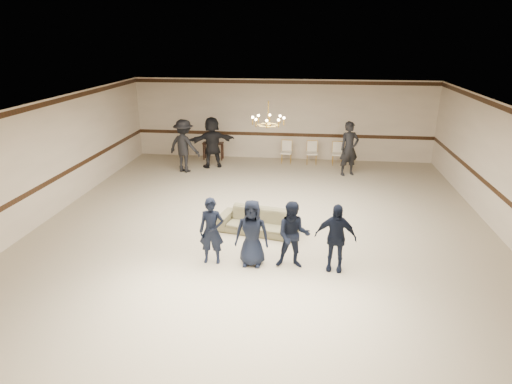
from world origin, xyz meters
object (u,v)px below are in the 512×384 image
Objects in this scene: console_table at (213,151)px; banquet_chair_mid at (312,153)px; settee at (258,221)px; adult_mid at (212,142)px; boy_d at (335,237)px; boy_b at (252,233)px; chandelier at (268,113)px; boy_a at (212,231)px; banquet_chair_right at (338,154)px; adult_left at (184,146)px; banquet_chair_left at (286,152)px; adult_right at (349,149)px; boy_c at (293,235)px.

banquet_chair_mid is at bearing -4.43° from console_table.
settee is 1.04× the size of adult_mid.
console_table is at bearing 124.66° from boy_d.
boy_b is at bearing 84.67° from adult_mid.
boy_a is (-0.95, -3.03, -2.12)m from chandelier.
boy_a is 8.92m from banquet_chair_right.
console_table is (-0.21, 1.10, -0.63)m from adult_mid.
adult_left reaches higher than boy_d.
banquet_chair_left is at bearing 174.67° from banquet_chair_mid.
adult_right is 2.22× the size of banquet_chair_left.
banquet_chair_left is at bearing 87.41° from chandelier.
chandelier is at bearing 96.95° from settee.
chandelier is 5.40m from adult_left.
banquet_chair_left is (0.29, 8.33, -0.32)m from boy_b.
boy_a is 1.97m from settee.
adult_left reaches higher than boy_b.
settee is at bearing -95.01° from chandelier.
boy_d is 0.78× the size of adult_mid.
boy_b is 7.54m from adult_left.
chandelier is at bearing -145.80° from adult_right.
boy_d is 8.35m from banquet_chair_right.
settee is (0.83, 1.72, -0.46)m from boy_a.
console_table is (0.69, 1.80, -0.63)m from adult_left.
adult_left is at bearing 159.62° from adult_right.
banquet_chair_mid is (-1.31, 1.30, -0.54)m from adult_right.
banquet_chair_mid is (3.79, 0.90, -0.54)m from adult_mid.
banquet_chair_left is 3.01m from console_table.
adult_mid reaches higher than banquet_chair_mid.
boy_b is at bearing -73.94° from console_table.
boy_a is 1.80m from boy_c.
adult_left is (-3.45, 3.70, -1.90)m from chandelier.
adult_mid reaches higher than boy_d.
boy_c is 7.24m from adult_right.
banquet_chair_mid is at bearing 82.40° from boy_b.
adult_right is at bearing -75.79° from banquet_chair_right.
banquet_chair_mid is (1.00, 0.00, 0.00)m from banquet_chair_left.
boy_b is at bearing 136.55° from adult_left.
adult_right reaches higher than boy_c.
banquet_chair_right is (2.00, 0.00, 0.00)m from banquet_chair_left.
settee is 2.30× the size of banquet_chair_left.
boy_c is 1.72× the size of banquet_chair_right.
banquet_chair_left is 2.00m from banquet_chair_right.
console_table is at bearing 108.83° from boy_b.
boy_b is 0.78× the size of adult_mid.
adult_mid is 4.90m from banquet_chair_right.
boy_d is at bearing -92.69° from banquet_chair_right.
boy_c is 0.75× the size of settee.
adult_left and adult_mid have the same top height.
boy_b reaches higher than banquet_chair_mid.
boy_d is 2.58m from settee.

